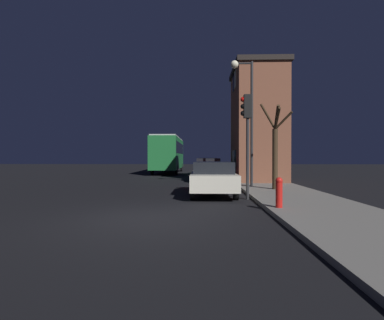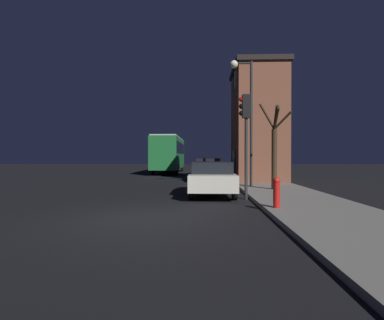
{
  "view_description": "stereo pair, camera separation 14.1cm",
  "coord_description": "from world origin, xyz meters",
  "px_view_note": "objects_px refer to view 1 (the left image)",
  "views": [
    {
      "loc": [
        1.47,
        -8.02,
        1.65
      ],
      "look_at": [
        0.85,
        12.28,
        1.44
      ],
      "focal_mm": 28.0,
      "sensor_mm": 36.0,
      "label": 1
    },
    {
      "loc": [
        1.61,
        -8.01,
        1.65
      ],
      "look_at": [
        0.85,
        12.28,
        1.44
      ],
      "focal_mm": 28.0,
      "sensor_mm": 36.0,
      "label": 2
    }
  ],
  "objects_px": {
    "traffic_light": "(247,124)",
    "car_far_lane": "(207,166)",
    "streetlamp": "(246,101)",
    "bare_tree": "(275,148)",
    "car_near_lane": "(213,177)",
    "car_mid_lane": "(208,169)",
    "bus": "(168,152)",
    "fire_hydrant": "(279,192)"
  },
  "relations": [
    {
      "from": "traffic_light",
      "to": "car_far_lane",
      "type": "distance_m",
      "value": 16.98
    },
    {
      "from": "streetlamp",
      "to": "bare_tree",
      "type": "bearing_deg",
      "value": -55.29
    },
    {
      "from": "streetlamp",
      "to": "traffic_light",
      "type": "distance_m",
      "value": 4.42
    },
    {
      "from": "car_near_lane",
      "to": "car_mid_lane",
      "type": "height_order",
      "value": "car_mid_lane"
    },
    {
      "from": "bus",
      "to": "car_far_lane",
      "type": "height_order",
      "value": "bus"
    },
    {
      "from": "bus",
      "to": "car_near_lane",
      "type": "distance_m",
      "value": 18.25
    },
    {
      "from": "streetlamp",
      "to": "traffic_light",
      "type": "bearing_deg",
      "value": -97.71
    },
    {
      "from": "bare_tree",
      "to": "car_mid_lane",
      "type": "height_order",
      "value": "bare_tree"
    },
    {
      "from": "streetlamp",
      "to": "car_far_lane",
      "type": "distance_m",
      "value": 13.38
    },
    {
      "from": "traffic_light",
      "to": "bare_tree",
      "type": "bearing_deg",
      "value": 55.14
    },
    {
      "from": "streetlamp",
      "to": "car_near_lane",
      "type": "distance_m",
      "value": 5.04
    },
    {
      "from": "bare_tree",
      "to": "streetlamp",
      "type": "bearing_deg",
      "value": 124.71
    },
    {
      "from": "car_near_lane",
      "to": "car_far_lane",
      "type": "relative_size",
      "value": 1.13
    },
    {
      "from": "bare_tree",
      "to": "car_mid_lane",
      "type": "xyz_separation_m",
      "value": [
        -2.99,
        6.28,
        -1.27
      ]
    },
    {
      "from": "bus",
      "to": "fire_hydrant",
      "type": "xyz_separation_m",
      "value": [
        5.7,
        -21.67,
        -1.55
      ]
    },
    {
      "from": "bus",
      "to": "car_mid_lane",
      "type": "bearing_deg",
      "value": -69.61
    },
    {
      "from": "traffic_light",
      "to": "car_mid_lane",
      "type": "relative_size",
      "value": 1.06
    },
    {
      "from": "streetlamp",
      "to": "bus",
      "type": "relative_size",
      "value": 0.63
    },
    {
      "from": "car_mid_lane",
      "to": "car_far_lane",
      "type": "distance_m",
      "value": 8.11
    },
    {
      "from": "bare_tree",
      "to": "car_far_lane",
      "type": "height_order",
      "value": "bare_tree"
    },
    {
      "from": "car_far_lane",
      "to": "car_mid_lane",
      "type": "bearing_deg",
      "value": -90.92
    },
    {
      "from": "streetlamp",
      "to": "traffic_light",
      "type": "relative_size",
      "value": 1.62
    },
    {
      "from": "bus",
      "to": "fire_hydrant",
      "type": "bearing_deg",
      "value": -75.25
    },
    {
      "from": "car_mid_lane",
      "to": "car_far_lane",
      "type": "relative_size",
      "value": 0.94
    },
    {
      "from": "bus",
      "to": "fire_hydrant",
      "type": "relative_size",
      "value": 11.5
    },
    {
      "from": "car_mid_lane",
      "to": "car_far_lane",
      "type": "height_order",
      "value": "car_mid_lane"
    },
    {
      "from": "car_near_lane",
      "to": "traffic_light",
      "type": "bearing_deg",
      "value": -45.07
    },
    {
      "from": "traffic_light",
      "to": "fire_hydrant",
      "type": "height_order",
      "value": "traffic_light"
    },
    {
      "from": "bus",
      "to": "car_near_lane",
      "type": "xyz_separation_m",
      "value": [
        3.88,
        -17.78,
        -1.39
      ]
    },
    {
      "from": "car_near_lane",
      "to": "car_far_lane",
      "type": "xyz_separation_m",
      "value": [
        0.1,
        15.54,
        0.04
      ]
    },
    {
      "from": "streetlamp",
      "to": "car_mid_lane",
      "type": "xyz_separation_m",
      "value": [
        -1.85,
        4.63,
        -3.74
      ]
    },
    {
      "from": "streetlamp",
      "to": "traffic_light",
      "type": "height_order",
      "value": "streetlamp"
    },
    {
      "from": "car_near_lane",
      "to": "car_far_lane",
      "type": "height_order",
      "value": "car_far_lane"
    },
    {
      "from": "bare_tree",
      "to": "bus",
      "type": "xyz_separation_m",
      "value": [
        -6.83,
        16.62,
        0.09
      ]
    },
    {
      "from": "streetlamp",
      "to": "bare_tree",
      "type": "height_order",
      "value": "streetlamp"
    },
    {
      "from": "traffic_light",
      "to": "car_near_lane",
      "type": "height_order",
      "value": "traffic_light"
    },
    {
      "from": "streetlamp",
      "to": "fire_hydrant",
      "type": "relative_size",
      "value": 7.23
    },
    {
      "from": "streetlamp",
      "to": "car_far_lane",
      "type": "height_order",
      "value": "streetlamp"
    },
    {
      "from": "streetlamp",
      "to": "bare_tree",
      "type": "distance_m",
      "value": 3.18
    },
    {
      "from": "traffic_light",
      "to": "bare_tree",
      "type": "relative_size",
      "value": 1.01
    },
    {
      "from": "bus",
      "to": "car_far_lane",
      "type": "xyz_separation_m",
      "value": [
        3.97,
        -2.24,
        -1.35
      ]
    },
    {
      "from": "car_far_lane",
      "to": "bus",
      "type": "bearing_deg",
      "value": 150.63
    }
  ]
}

